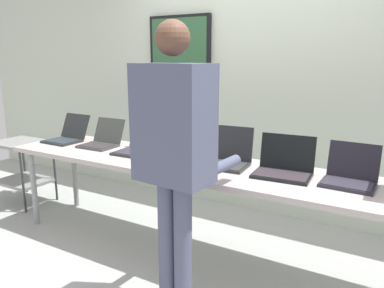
# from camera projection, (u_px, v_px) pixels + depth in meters

# --- Properties ---
(ground) EXTENTS (8.00, 8.00, 0.04)m
(ground) POSITION_uv_depth(u_px,v_px,m) (196.00, 257.00, 3.00)
(ground) COLOR #A1A6A2
(back_wall) EXTENTS (8.00, 0.11, 2.57)m
(back_wall) POSITION_uv_depth(u_px,v_px,m) (251.00, 84.00, 3.67)
(back_wall) COLOR beige
(back_wall) RESTS_ON ground
(workbench) EXTENTS (3.42, 0.70, 0.76)m
(workbench) POSITION_uv_depth(u_px,v_px,m) (196.00, 170.00, 2.83)
(workbench) COLOR #B6A8A7
(workbench) RESTS_ON ground
(laptop_station_0) EXTENTS (0.33, 0.36, 0.25)m
(laptop_station_0) POSITION_uv_depth(u_px,v_px,m) (67.00, 135.00, 3.58)
(laptop_station_0) COLOR #222426
(laptop_station_0) RESTS_ON workbench
(laptop_station_1) EXTENTS (0.32, 0.34, 0.24)m
(laptop_station_1) POSITION_uv_depth(u_px,v_px,m) (102.00, 140.00, 3.38)
(laptop_station_1) COLOR #373B38
(laptop_station_1) RESTS_ON workbench
(laptop_station_2) EXTENTS (0.31, 0.38, 0.27)m
(laptop_station_2) POSITION_uv_depth(u_px,v_px,m) (139.00, 145.00, 3.16)
(laptop_station_2) COLOR #282325
(laptop_station_2) RESTS_ON workbench
(laptop_station_3) EXTENTS (0.33, 0.38, 0.24)m
(laptop_station_3) POSITION_uv_depth(u_px,v_px,m) (183.00, 151.00, 2.98)
(laptop_station_3) COLOR #37383A
(laptop_station_3) RESTS_ON workbench
(laptop_station_4) EXTENTS (0.35, 0.33, 0.28)m
(laptop_station_4) POSITION_uv_depth(u_px,v_px,m) (227.00, 157.00, 2.78)
(laptop_station_4) COLOR #26282B
(laptop_station_4) RESTS_ON workbench
(laptop_station_5) EXTENTS (0.40, 0.32, 0.26)m
(laptop_station_5) POSITION_uv_depth(u_px,v_px,m) (284.00, 166.00, 2.54)
(laptop_station_5) COLOR black
(laptop_station_5) RESTS_ON workbench
(laptop_station_6) EXTENTS (0.33, 0.31, 0.25)m
(laptop_station_6) POSITION_uv_depth(u_px,v_px,m) (350.00, 175.00, 2.36)
(laptop_station_6) COLOR #211F2A
(laptop_station_6) RESTS_ON workbench
(person) EXTENTS (0.47, 0.62, 1.75)m
(person) POSITION_uv_depth(u_px,v_px,m) (175.00, 144.00, 2.13)
(person) COLOR #4D536E
(person) RESTS_ON ground
(paper_sheet) EXTENTS (0.26, 0.33, 0.00)m
(paper_sheet) POSITION_uv_depth(u_px,v_px,m) (177.00, 168.00, 2.71)
(paper_sheet) COLOR white
(paper_sheet) RESTS_ON workbench
(storage_cart) EXTENTS (0.56, 0.44, 0.68)m
(storage_cart) POSITION_uv_depth(u_px,v_px,m) (22.00, 162.00, 4.01)
(storage_cart) COLOR gray
(storage_cart) RESTS_ON ground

